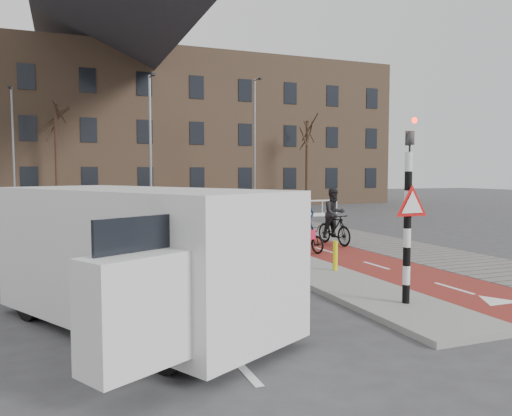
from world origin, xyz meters
name	(u,v)px	position (x,y,z in m)	size (l,w,h in m)	color
ground	(372,285)	(0.00, 0.00, 0.00)	(120.00, 120.00, 0.00)	#38383A
bike_lane	(268,234)	(1.50, 10.00, 0.01)	(2.50, 60.00, 0.01)	maroon
sidewalk	(325,231)	(4.30, 10.00, 0.01)	(3.00, 60.00, 0.01)	slate
curb_island	(276,257)	(-0.70, 4.00, 0.06)	(1.80, 16.00, 0.12)	gray
traffic_signal	(409,206)	(-0.60, -2.02, 1.99)	(0.80, 0.80, 3.68)	black
bollard	(335,256)	(-0.22, 1.31, 0.50)	(0.12, 0.12, 0.76)	#DADA0C
cyclist_near	(307,233)	(0.81, 4.96, 0.62)	(0.95, 1.82, 1.82)	black
cyclist_far	(334,221)	(2.45, 6.00, 0.86)	(0.95, 1.97, 2.05)	black
van	(138,255)	(-5.54, -1.31, 1.24)	(4.57, 5.83, 2.35)	silver
railing	(99,218)	(-5.00, 17.00, 0.31)	(28.00, 0.10, 0.99)	silver
townhouse_row	(110,108)	(-3.00, 32.00, 7.81)	(46.00, 10.00, 15.90)	#7F6047
tree_mid	(57,159)	(-7.03, 25.50, 3.55)	(0.24, 0.24, 7.10)	black
tree_right	(307,164)	(10.81, 24.61, 3.30)	(0.24, 0.24, 6.60)	black
streetlight_near	(151,153)	(-2.88, 13.53, 3.53)	(0.12, 0.12, 7.06)	slate
streetlight_left	(14,154)	(-9.23, 21.32, 3.68)	(0.12, 0.12, 7.37)	slate
streetlight_right	(255,146)	(5.50, 21.97, 4.46)	(0.12, 0.12, 8.92)	slate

